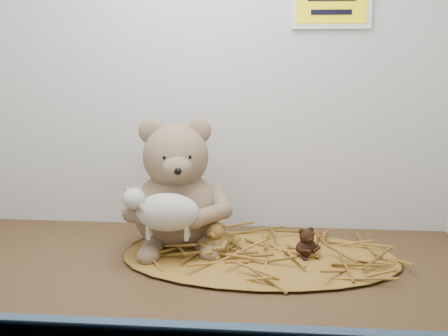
# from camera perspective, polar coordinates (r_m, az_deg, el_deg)

# --- Properties ---
(alcove_shell) EXTENTS (1.20, 0.60, 0.90)m
(alcove_shell) POSITION_cam_1_polar(r_m,az_deg,el_deg) (1.16, -3.65, 12.55)
(alcove_shell) COLOR #3B2714
(alcove_shell) RESTS_ON ground
(front_rail) EXTENTS (1.19, 0.02, 0.04)m
(front_rail) POSITION_cam_1_polar(r_m,az_deg,el_deg) (0.89, -7.08, -16.34)
(front_rail) COLOR #354E66
(front_rail) RESTS_ON shelf_floor
(straw_bed) EXTENTS (0.59, 0.34, 0.01)m
(straw_bed) POSITION_cam_1_polar(r_m,az_deg,el_deg) (1.21, 3.73, -9.03)
(straw_bed) COLOR brown
(straw_bed) RESTS_ON shelf_floor
(main_teddy) EXTENTS (0.28, 0.29, 0.29)m
(main_teddy) POSITION_cam_1_polar(r_m,az_deg,el_deg) (1.24, -4.88, -1.65)
(main_teddy) COLOR #8A7355
(main_teddy) RESTS_ON shelf_floor
(toy_lamb) EXTENTS (0.17, 0.10, 0.11)m
(toy_lamb) POSITION_cam_1_polar(r_m,az_deg,el_deg) (1.15, -5.75, -4.49)
(toy_lamb) COLOR beige
(toy_lamb) RESTS_ON main_teddy
(mini_teddy_tan) EXTENTS (0.08, 0.08, 0.08)m
(mini_teddy_tan) POSITION_cam_1_polar(r_m,az_deg,el_deg) (1.19, -0.86, -7.03)
(mini_teddy_tan) COLOR olive
(mini_teddy_tan) RESTS_ON straw_bed
(mini_teddy_brown) EXTENTS (0.07, 0.07, 0.06)m
(mini_teddy_brown) POSITION_cam_1_polar(r_m,az_deg,el_deg) (1.20, 8.35, -7.36)
(mini_teddy_brown) COLOR black
(mini_teddy_brown) RESTS_ON straw_bed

